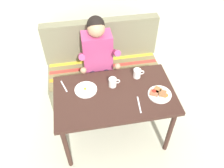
{
  "coord_description": "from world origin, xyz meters",
  "views": [
    {
      "loc": [
        -0.3,
        -1.52,
        2.47
      ],
      "look_at": [
        0.0,
        0.15,
        0.72
      ],
      "focal_mm": 37.62,
      "sensor_mm": 36.0,
      "label": 1
    }
  ],
  "objects_px": {
    "table": "(115,99)",
    "couch": "(104,72)",
    "coffee_mug_second": "(113,82)",
    "knife": "(139,105)",
    "plate_eggs": "(86,90)",
    "person": "(98,57)",
    "coffee_mug": "(137,73)",
    "plate_breakfast": "(159,94)",
    "fork": "(64,86)"
  },
  "relations": [
    {
      "from": "plate_breakfast",
      "to": "plate_eggs",
      "type": "distance_m",
      "value": 0.73
    },
    {
      "from": "plate_eggs",
      "to": "coffee_mug_second",
      "type": "xyz_separation_m",
      "value": [
        0.28,
        0.01,
        0.04
      ]
    },
    {
      "from": "person",
      "to": "fork",
      "type": "distance_m",
      "value": 0.57
    },
    {
      "from": "table",
      "to": "knife",
      "type": "relative_size",
      "value": 6.0
    },
    {
      "from": "person",
      "to": "fork",
      "type": "relative_size",
      "value": 7.13
    },
    {
      "from": "person",
      "to": "coffee_mug",
      "type": "height_order",
      "value": "person"
    },
    {
      "from": "plate_breakfast",
      "to": "knife",
      "type": "bearing_deg",
      "value": -158.38
    },
    {
      "from": "table",
      "to": "couch",
      "type": "distance_m",
      "value": 0.83
    },
    {
      "from": "person",
      "to": "fork",
      "type": "xyz_separation_m",
      "value": [
        -0.41,
        -0.4,
        -0.01
      ]
    },
    {
      "from": "coffee_mug_second",
      "to": "table",
      "type": "bearing_deg",
      "value": -91.12
    },
    {
      "from": "table",
      "to": "plate_eggs",
      "type": "height_order",
      "value": "plate_eggs"
    },
    {
      "from": "coffee_mug",
      "to": "coffee_mug_second",
      "type": "relative_size",
      "value": 1.0
    },
    {
      "from": "table",
      "to": "plate_eggs",
      "type": "relative_size",
      "value": 5.31
    },
    {
      "from": "couch",
      "to": "coffee_mug_second",
      "type": "bearing_deg",
      "value": -89.8
    },
    {
      "from": "person",
      "to": "fork",
      "type": "bearing_deg",
      "value": -135.93
    },
    {
      "from": "plate_breakfast",
      "to": "fork",
      "type": "distance_m",
      "value": 0.96
    },
    {
      "from": "couch",
      "to": "coffee_mug",
      "type": "bearing_deg",
      "value": -63.69
    },
    {
      "from": "coffee_mug",
      "to": "fork",
      "type": "relative_size",
      "value": 0.69
    },
    {
      "from": "table",
      "to": "fork",
      "type": "xyz_separation_m",
      "value": [
        -0.49,
        0.19,
        0.08
      ]
    },
    {
      "from": "table",
      "to": "plate_eggs",
      "type": "xyz_separation_m",
      "value": [
        -0.28,
        0.1,
        0.09
      ]
    },
    {
      "from": "fork",
      "to": "coffee_mug",
      "type": "bearing_deg",
      "value": -18.01
    },
    {
      "from": "couch",
      "to": "coffee_mug",
      "type": "height_order",
      "value": "couch"
    },
    {
      "from": "person",
      "to": "coffee_mug",
      "type": "distance_m",
      "value": 0.53
    },
    {
      "from": "plate_eggs",
      "to": "knife",
      "type": "distance_m",
      "value": 0.56
    },
    {
      "from": "person",
      "to": "coffee_mug_second",
      "type": "xyz_separation_m",
      "value": [
        0.08,
        -0.47,
        0.04
      ]
    },
    {
      "from": "plate_eggs",
      "to": "coffee_mug_second",
      "type": "relative_size",
      "value": 1.92
    },
    {
      "from": "plate_eggs",
      "to": "couch",
      "type": "bearing_deg",
      "value": 67.34
    },
    {
      "from": "person",
      "to": "coffee_mug_second",
      "type": "height_order",
      "value": "person"
    },
    {
      "from": "person",
      "to": "knife",
      "type": "relative_size",
      "value": 6.06
    },
    {
      "from": "table",
      "to": "coffee_mug_second",
      "type": "distance_m",
      "value": 0.18
    },
    {
      "from": "couch",
      "to": "person",
      "type": "relative_size",
      "value": 1.19
    },
    {
      "from": "plate_breakfast",
      "to": "coffee_mug_second",
      "type": "bearing_deg",
      "value": 154.49
    },
    {
      "from": "table",
      "to": "person",
      "type": "relative_size",
      "value": 0.99
    },
    {
      "from": "table",
      "to": "knife",
      "type": "distance_m",
      "value": 0.28
    },
    {
      "from": "plate_eggs",
      "to": "coffee_mug_second",
      "type": "distance_m",
      "value": 0.28
    },
    {
      "from": "couch",
      "to": "fork",
      "type": "height_order",
      "value": "couch"
    },
    {
      "from": "plate_eggs",
      "to": "fork",
      "type": "height_order",
      "value": "plate_eggs"
    },
    {
      "from": "knife",
      "to": "couch",
      "type": "bearing_deg",
      "value": 107.41
    },
    {
      "from": "couch",
      "to": "plate_breakfast",
      "type": "relative_size",
      "value": 6.18
    },
    {
      "from": "coffee_mug",
      "to": "plate_breakfast",
      "type": "bearing_deg",
      "value": -62.32
    },
    {
      "from": "person",
      "to": "coffee_mug_second",
      "type": "distance_m",
      "value": 0.48
    },
    {
      "from": "table",
      "to": "coffee_mug",
      "type": "relative_size",
      "value": 10.17
    },
    {
      "from": "couch",
      "to": "plate_breakfast",
      "type": "height_order",
      "value": "couch"
    },
    {
      "from": "fork",
      "to": "plate_eggs",
      "type": "bearing_deg",
      "value": -41.23
    },
    {
      "from": "plate_breakfast",
      "to": "coffee_mug_second",
      "type": "xyz_separation_m",
      "value": [
        -0.43,
        0.2,
        0.04
      ]
    },
    {
      "from": "person",
      "to": "knife",
      "type": "xyz_separation_m",
      "value": [
        0.29,
        -0.77,
        -0.01
      ]
    },
    {
      "from": "person",
      "to": "coffee_mug_second",
      "type": "relative_size",
      "value": 10.27
    },
    {
      "from": "table",
      "to": "couch",
      "type": "height_order",
      "value": "couch"
    },
    {
      "from": "couch",
      "to": "coffee_mug_second",
      "type": "relative_size",
      "value": 12.2
    },
    {
      "from": "table",
      "to": "coffee_mug",
      "type": "xyz_separation_m",
      "value": [
        0.28,
        0.2,
        0.13
      ]
    }
  ]
}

